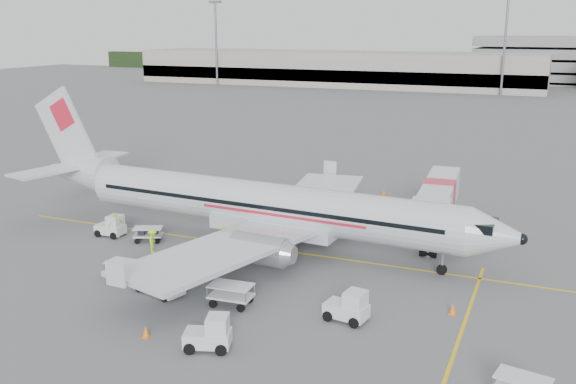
# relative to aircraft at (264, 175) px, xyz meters

# --- Properties ---
(ground) EXTENTS (360.00, 360.00, 0.00)m
(ground) POSITION_rel_aircraft_xyz_m (1.23, -0.60, -5.26)
(ground) COLOR #56595B
(stripe_lead) EXTENTS (44.00, 0.20, 0.01)m
(stripe_lead) POSITION_rel_aircraft_xyz_m (1.23, -0.60, -5.26)
(stripe_lead) COLOR yellow
(stripe_lead) RESTS_ON ground
(stripe_cross) EXTENTS (0.20, 20.00, 0.01)m
(stripe_cross) POSITION_rel_aircraft_xyz_m (15.23, -8.60, -5.26)
(stripe_cross) COLOR yellow
(stripe_cross) RESTS_ON ground
(terminal_west) EXTENTS (110.00, 22.00, 9.00)m
(terminal_west) POSITION_rel_aircraft_xyz_m (-38.77, 129.40, -0.76)
(terminal_west) COLOR gray
(terminal_west) RESTS_ON ground
(treeline) EXTENTS (300.00, 3.00, 6.00)m
(treeline) POSITION_rel_aircraft_xyz_m (1.23, 174.40, -2.26)
(treeline) COLOR black
(treeline) RESTS_ON ground
(mast_west) EXTENTS (3.20, 1.20, 22.00)m
(mast_west) POSITION_rel_aircraft_xyz_m (-68.77, 117.40, 5.74)
(mast_west) COLOR slate
(mast_west) RESTS_ON ground
(mast_center) EXTENTS (3.20, 1.20, 22.00)m
(mast_center) POSITION_rel_aircraft_xyz_m (6.23, 117.40, 5.74)
(mast_center) COLOR slate
(mast_center) RESTS_ON ground
(aircraft) EXTENTS (39.95, 32.22, 10.52)m
(aircraft) POSITION_rel_aircraft_xyz_m (0.00, 0.00, 0.00)
(aircraft) COLOR silver
(aircraft) RESTS_ON ground
(jet_bridge) EXTENTS (4.06, 15.79, 4.10)m
(jet_bridge) POSITION_rel_aircraft_xyz_m (11.02, 7.80, -3.21)
(jet_bridge) COLOR silver
(jet_bridge) RESTS_ON ground
(belt_loader) EXTENTS (4.56, 2.73, 2.32)m
(belt_loader) POSITION_rel_aircraft_xyz_m (-2.15, -10.39, -4.10)
(belt_loader) COLOR silver
(belt_loader) RESTS_ON ground
(tug_fore) EXTENTS (2.46, 1.63, 1.77)m
(tug_fore) POSITION_rel_aircraft_xyz_m (9.23, -9.51, -4.38)
(tug_fore) COLOR silver
(tug_fore) RESTS_ON ground
(tug_mid) EXTENTS (2.57, 1.96, 1.76)m
(tug_mid) POSITION_rel_aircraft_xyz_m (3.91, -15.21, -4.38)
(tug_mid) COLOR silver
(tug_mid) RESTS_ON ground
(tug_aft) EXTENTS (2.15, 1.23, 1.66)m
(tug_aft) POSITION_rel_aircraft_xyz_m (-11.76, -2.60, -4.43)
(tug_aft) COLOR silver
(tug_aft) RESTS_ON ground
(cart_loaded_a) EXTENTS (2.37, 1.44, 1.21)m
(cart_loaded_a) POSITION_rel_aircraft_xyz_m (-5.32, -9.39, -4.66)
(cart_loaded_a) COLOR silver
(cart_loaded_a) RESTS_ON ground
(cart_loaded_b) EXTENTS (2.41, 1.97, 1.09)m
(cart_loaded_b) POSITION_rel_aircraft_xyz_m (-8.33, -2.60, -4.72)
(cart_loaded_b) COLOR silver
(cart_loaded_b) RESTS_ON ground
(cart_empty_a) EXTENTS (2.54, 1.60, 1.28)m
(cart_empty_a) POSITION_rel_aircraft_xyz_m (2.60, -10.24, -4.62)
(cart_empty_a) COLOR silver
(cart_empty_a) RESTS_ON ground
(cone_nose) EXTENTS (0.43, 0.43, 0.70)m
(cone_nose) POSITION_rel_aircraft_xyz_m (14.45, -6.53, -4.91)
(cone_nose) COLOR orange
(cone_nose) RESTS_ON ground
(cone_port) EXTENTS (0.40, 0.40, 0.66)m
(cone_port) POSITION_rel_aircraft_xyz_m (4.28, 17.57, -4.93)
(cone_port) COLOR orange
(cone_port) RESTS_ON ground
(cone_stbd) EXTENTS (0.40, 0.40, 0.65)m
(cone_stbd) POSITION_rel_aircraft_xyz_m (0.38, -15.38, -4.94)
(cone_stbd) COLOR orange
(cone_stbd) RESTS_ON ground
(crew_a) EXTENTS (0.73, 0.62, 1.71)m
(crew_a) POSITION_rel_aircraft_xyz_m (-2.29, -2.10, -4.41)
(crew_a) COLOR #9BEB16
(crew_a) RESTS_ON ground
(crew_b) EXTENTS (1.02, 1.01, 1.66)m
(crew_b) POSITION_rel_aircraft_xyz_m (-2.85, -6.65, -4.43)
(crew_b) COLOR #9BEB16
(crew_b) RESTS_ON ground
(crew_c) EXTENTS (1.09, 1.31, 1.76)m
(crew_c) POSITION_rel_aircraft_xyz_m (-6.58, -4.54, -4.38)
(crew_c) COLOR #9BEB16
(crew_c) RESTS_ON ground
(crew_d) EXTENTS (1.15, 1.11, 1.93)m
(crew_d) POSITION_rel_aircraft_xyz_m (-11.03, -2.83, -4.30)
(crew_d) COLOR #9BEB16
(crew_d) RESTS_ON ground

